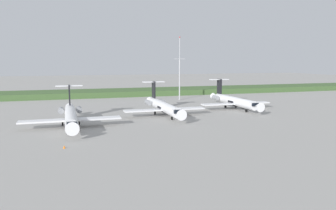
{
  "coord_description": "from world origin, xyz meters",
  "views": [
    {
      "loc": [
        -27.33,
        -79.4,
        15.37
      ],
      "look_at": [
        0.0,
        8.22,
        3.0
      ],
      "focal_mm": 35.35,
      "sensor_mm": 36.0,
      "label": 1
    }
  ],
  "objects_px": {
    "antenna_mast": "(180,74)",
    "safety_cone_front_marker": "(64,147)",
    "regional_jet_nearest": "(71,116)",
    "regional_jet_third": "(233,101)",
    "regional_jet_second": "(163,106)"
  },
  "relations": [
    {
      "from": "regional_jet_second",
      "to": "antenna_mast",
      "type": "bearing_deg",
      "value": 63.5
    },
    {
      "from": "antenna_mast",
      "to": "regional_jet_third",
      "type": "bearing_deg",
      "value": -71.96
    },
    {
      "from": "regional_jet_nearest",
      "to": "regional_jet_third",
      "type": "relative_size",
      "value": 1.0
    },
    {
      "from": "regional_jet_third",
      "to": "antenna_mast",
      "type": "distance_m",
      "value": 29.67
    },
    {
      "from": "regional_jet_nearest",
      "to": "regional_jet_third",
      "type": "xyz_separation_m",
      "value": [
        50.64,
        14.76,
        0.0
      ]
    },
    {
      "from": "regional_jet_nearest",
      "to": "safety_cone_front_marker",
      "type": "height_order",
      "value": "regional_jet_nearest"
    },
    {
      "from": "safety_cone_front_marker",
      "to": "antenna_mast",
      "type": "bearing_deg",
      "value": 55.16
    },
    {
      "from": "regional_jet_third",
      "to": "antenna_mast",
      "type": "xyz_separation_m",
      "value": [
        -8.88,
        27.26,
        7.62
      ]
    },
    {
      "from": "regional_jet_nearest",
      "to": "antenna_mast",
      "type": "bearing_deg",
      "value": 45.18
    },
    {
      "from": "regional_jet_second",
      "to": "antenna_mast",
      "type": "relative_size",
      "value": 1.26
    },
    {
      "from": "regional_jet_third",
      "to": "safety_cone_front_marker",
      "type": "relative_size",
      "value": 56.36
    },
    {
      "from": "regional_jet_second",
      "to": "regional_jet_third",
      "type": "xyz_separation_m",
      "value": [
        25.35,
        5.78,
        0.0
      ]
    },
    {
      "from": "antenna_mast",
      "to": "safety_cone_front_marker",
      "type": "relative_size",
      "value": 44.58
    },
    {
      "from": "regional_jet_second",
      "to": "regional_jet_third",
      "type": "distance_m",
      "value": 26.0
    },
    {
      "from": "regional_jet_nearest",
      "to": "regional_jet_second",
      "type": "distance_m",
      "value": 26.83
    }
  ]
}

